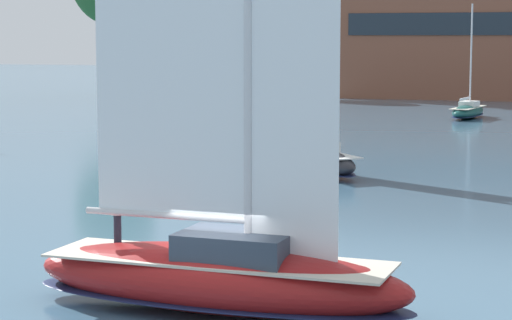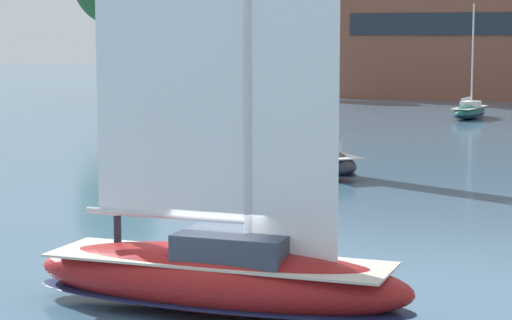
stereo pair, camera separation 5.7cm
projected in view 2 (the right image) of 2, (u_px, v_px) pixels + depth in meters
name	position (u px, v px, depth m)	size (l,w,h in m)	color
ground_plane	(218.00, 312.00, 24.71)	(400.00, 400.00, 0.00)	#42667F
tree_shore_right	(286.00, 24.00, 111.89)	(5.70, 5.70, 11.74)	brown
sailboat_main	(218.00, 269.00, 24.57)	(10.03, 3.14, 13.65)	maroon
sailboat_moored_near_marina	(313.00, 155.00, 49.86)	(7.10, 7.63, 11.22)	#232328
sailboat_moored_mid_channel	(470.00, 111.00, 83.61)	(2.98, 7.17, 9.57)	#194C47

